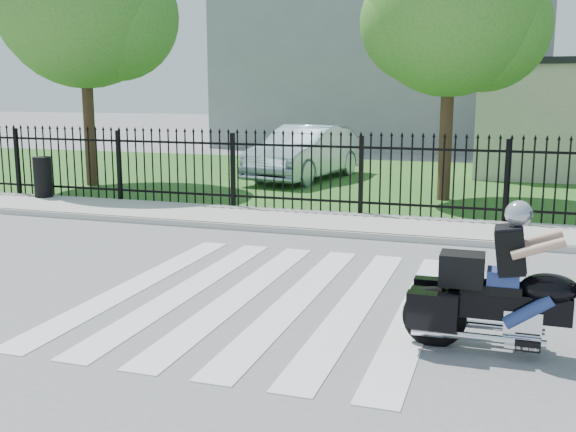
% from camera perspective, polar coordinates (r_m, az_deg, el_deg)
% --- Properties ---
extents(ground, '(120.00, 120.00, 0.00)m').
position_cam_1_polar(ground, '(9.22, -1.74, -6.92)').
color(ground, slate).
rests_on(ground, ground).
extents(crosswalk, '(5.00, 5.50, 0.01)m').
position_cam_1_polar(crosswalk, '(9.22, -1.74, -6.89)').
color(crosswalk, silver).
rests_on(crosswalk, ground).
extents(sidewalk, '(40.00, 2.00, 0.12)m').
position_cam_1_polar(sidewalk, '(13.86, 5.27, -0.68)').
color(sidewalk, '#ADAAA3').
rests_on(sidewalk, ground).
extents(curb, '(40.00, 0.12, 0.12)m').
position_cam_1_polar(curb, '(12.91, 4.28, -1.52)').
color(curb, '#ADAAA3').
rests_on(curb, ground).
extents(grass_strip, '(40.00, 12.00, 0.02)m').
position_cam_1_polar(grass_strip, '(20.67, 9.61, 2.85)').
color(grass_strip, '#2A5F20').
rests_on(grass_strip, ground).
extents(iron_fence, '(26.00, 0.04, 1.80)m').
position_cam_1_polar(iron_fence, '(14.69, 6.20, 3.28)').
color(iron_fence, black).
rests_on(iron_fence, ground).
extents(tree_left, '(4.80, 4.80, 7.58)m').
position_cam_1_polar(tree_left, '(20.46, -17.00, 16.97)').
color(tree_left, '#382316').
rests_on(tree_left, ground).
extents(tree_mid, '(4.20, 4.20, 6.78)m').
position_cam_1_polar(tree_mid, '(17.42, 13.65, 16.62)').
color(tree_mid, '#382316').
rests_on(tree_mid, ground).
extents(building_tall, '(15.00, 10.00, 12.00)m').
position_cam_1_polar(building_tall, '(34.92, 8.45, 15.91)').
color(building_tall, gray).
rests_on(building_tall, ground).
extents(motorcycle_rider, '(2.57, 0.75, 1.70)m').
position_cam_1_polar(motorcycle_rider, '(7.53, 18.96, -6.06)').
color(motorcycle_rider, black).
rests_on(motorcycle_rider, ground).
extents(parked_car, '(2.66, 5.28, 1.66)m').
position_cam_1_polar(parked_car, '(20.84, 1.48, 5.39)').
color(parked_car, '#99B0C0').
rests_on(parked_car, grass_strip).
extents(litter_bin, '(0.52, 0.52, 1.00)m').
position_cam_1_polar(litter_bin, '(17.90, -20.04, 3.12)').
color(litter_bin, black).
rests_on(litter_bin, sidewalk).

